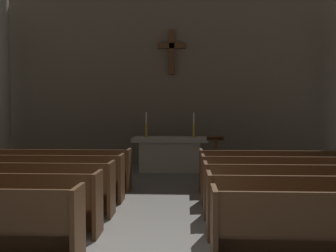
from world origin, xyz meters
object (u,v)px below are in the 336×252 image
object	(u,v)px
pew_right_row_2	(334,207)
pew_right_row_4	(294,180)
lectern	(215,158)
candlestick_left	(146,129)
pew_right_row_5	(281,171)
pew_left_row_3	(11,188)
pew_left_row_5	(52,169)
pew_left_row_4	(34,177)
pew_right_row_3	(311,191)
altar	(170,153)
candlestick_right	(194,129)

from	to	relation	value
pew_right_row_2	pew_right_row_4	xyz separation A→B (m)	(0.00, 2.10, 0.00)
pew_right_row_2	lectern	xyz separation A→B (m)	(-1.34, 4.71, 0.07)
candlestick_left	pew_right_row_5	bearing A→B (deg)	-40.17
pew_left_row_3	pew_left_row_5	size ratio (longest dim) A/B	1.00
pew_left_row_4	pew_right_row_3	bearing A→B (deg)	-11.49
pew_left_row_3	pew_right_row_4	bearing A→B (deg)	11.49
pew_right_row_2	altar	size ratio (longest dim) A/B	1.63
pew_left_row_3	pew_left_row_4	world-z (taller)	same
pew_right_row_2	candlestick_left	xyz separation A→B (m)	(-3.28, 5.91, 0.77)
pew_right_row_4	altar	xyz separation A→B (m)	(-2.58, 3.82, 0.06)
pew_left_row_3	pew_left_row_5	xyz separation A→B (m)	(0.00, 2.10, 0.00)
pew_left_row_4	pew_right_row_5	world-z (taller)	same
pew_left_row_3	candlestick_left	size ratio (longest dim) A/B	4.89
pew_left_row_3	pew_left_row_4	xyz separation A→B (m)	(0.00, 1.05, 0.00)
pew_left_row_3	lectern	xyz separation A→B (m)	(3.82, 3.67, 0.07)
altar	pew_right_row_5	bearing A→B (deg)	-47.03
candlestick_right	pew_right_row_3	bearing A→B (deg)	-68.89
pew_left_row_4	lectern	distance (m)	4.63
pew_right_row_3	pew_right_row_5	world-z (taller)	same
pew_left_row_4	altar	distance (m)	4.61
pew_left_row_5	candlestick_right	xyz separation A→B (m)	(3.28, 2.77, 0.77)
pew_left_row_3	pew_left_row_4	bearing A→B (deg)	90.00
pew_left_row_3	candlestick_right	distance (m)	5.92
candlestick_left	lectern	bearing A→B (deg)	-31.71
pew_left_row_5	pew_right_row_2	world-z (taller)	same
pew_left_row_4	pew_left_row_5	bearing A→B (deg)	90.00
pew_right_row_2	pew_right_row_3	size ratio (longest dim) A/B	1.00
pew_right_row_2	lectern	distance (m)	4.90
pew_right_row_4	lectern	world-z (taller)	lectern
pew_right_row_3	pew_right_row_4	distance (m)	1.05
lectern	pew_right_row_2	bearing A→B (deg)	-74.17
pew_right_row_2	pew_right_row_5	size ratio (longest dim) A/B	1.00
pew_left_row_3	altar	distance (m)	5.51
pew_right_row_5	candlestick_right	size ratio (longest dim) A/B	4.89
pew_right_row_3	candlestick_left	size ratio (longest dim) A/B	4.89
altar	lectern	world-z (taller)	lectern
pew_right_row_3	lectern	size ratio (longest dim) A/B	3.11
pew_right_row_5	pew_left_row_5	bearing A→B (deg)	180.00
altar	candlestick_left	size ratio (longest dim) A/B	3.00
pew_left_row_5	candlestick_right	distance (m)	4.36
pew_right_row_5	altar	bearing A→B (deg)	132.97
altar	lectern	bearing A→B (deg)	-44.00
pew_right_row_3	altar	world-z (taller)	altar
pew_left_row_3	pew_right_row_5	distance (m)	5.57
pew_left_row_5	pew_right_row_4	bearing A→B (deg)	-11.49
pew_right_row_2	pew_left_row_4	bearing A→B (deg)	157.87
pew_right_row_5	lectern	size ratio (longest dim) A/B	3.11
pew_left_row_5	pew_right_row_5	bearing A→B (deg)	0.00
pew_right_row_3	candlestick_right	distance (m)	5.27
pew_left_row_3	pew_left_row_4	size ratio (longest dim) A/B	1.00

